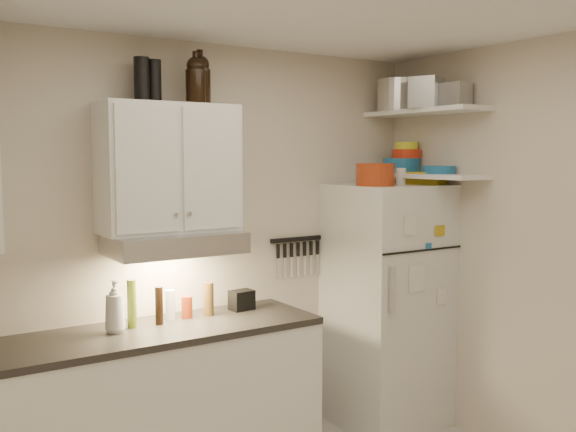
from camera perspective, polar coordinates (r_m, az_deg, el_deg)
back_wall at (r=4.15m, az=-7.50°, el=-2.96°), size 3.20×0.02×2.60m
right_wall at (r=4.06m, az=23.72°, el=-3.54°), size 0.02×3.00×2.60m
base_cabinet at (r=3.89m, az=-12.96°, el=-16.77°), size 2.10×0.60×0.88m
countertop at (r=3.74m, az=-13.10°, el=-10.22°), size 2.10×0.62×0.04m
upper_cabinet at (r=3.82m, az=-10.55°, el=4.20°), size 0.80×0.33×0.75m
range_hood at (r=3.80m, az=-10.06°, el=-2.39°), size 0.76×0.46×0.12m
fridge at (r=4.63m, az=8.78°, el=-7.79°), size 0.70×0.68×1.70m
shelf_hi at (r=4.56m, az=12.07°, el=9.05°), size 0.30×0.95×0.03m
shelf_lo at (r=4.55m, az=11.96°, el=3.51°), size 0.30×0.95×0.03m
knife_strip at (r=4.46m, az=0.78°, el=-2.07°), size 0.42×0.02×0.03m
dutch_oven at (r=4.27m, az=7.77°, el=3.67°), size 0.27×0.27×0.15m
book_stack at (r=4.57m, az=12.07°, el=3.30°), size 0.29×0.31×0.09m
spice_jar at (r=4.52m, az=10.02°, el=3.50°), size 0.08×0.08×0.11m
stock_pot at (r=4.73m, az=9.85°, el=10.49°), size 0.41×0.41×0.23m
tin_a at (r=4.46m, az=12.21°, el=10.65°), size 0.26×0.25×0.20m
tin_b at (r=4.42m, az=14.67°, el=10.36°), size 0.19×0.19×0.16m
bowl_teal at (r=4.75m, az=10.04°, el=4.44°), size 0.27×0.27×0.11m
bowl_orange at (r=4.76m, az=10.47°, el=5.46°), size 0.21×0.21×0.06m
bowl_yellow at (r=4.76m, az=10.49°, el=6.17°), size 0.17×0.17×0.05m
plates at (r=4.53m, az=13.26°, el=4.02°), size 0.29×0.29×0.06m
growler_a at (r=3.88m, az=-8.20°, el=11.89°), size 0.16×0.16×0.28m
growler_b at (r=3.92m, az=-7.83°, el=11.93°), size 0.17×0.17×0.30m
thermos_a at (r=3.86m, az=-11.83°, el=11.61°), size 0.10×0.10×0.25m
thermos_b at (r=3.80m, az=-12.88°, el=11.72°), size 0.11×0.11×0.25m
soap_bottle at (r=3.70m, az=-15.16°, el=-7.54°), size 0.13×0.13×0.32m
pepper_mill at (r=3.99m, az=-7.08°, el=-7.33°), size 0.08×0.08×0.20m
oil_bottle at (r=3.79m, az=-13.71°, el=-7.58°), size 0.07×0.07×0.28m
vinegar_bottle at (r=3.83m, az=-11.39°, el=-7.82°), size 0.06×0.06×0.22m
clear_bottle at (r=3.93m, az=-10.42°, el=-7.77°), size 0.07×0.07×0.18m
red_jar at (r=3.96m, az=-8.98°, el=-7.99°), size 0.08×0.08×0.13m
caddy at (r=4.12m, az=-4.14°, el=-7.46°), size 0.16×0.12×0.12m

